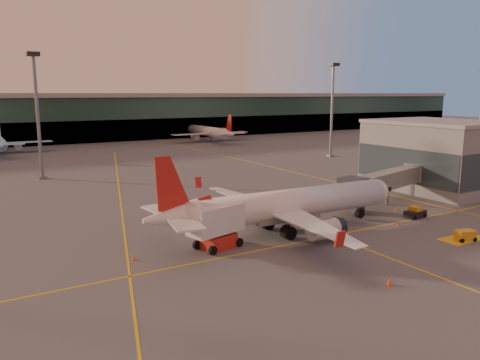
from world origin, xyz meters
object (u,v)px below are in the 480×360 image
catering_truck (216,224)px  gpu_cart (465,236)px  main_airplane (283,206)px  pushback_tug (415,213)px

catering_truck → gpu_cart: (27.07, -12.76, -2.26)m
main_airplane → catering_truck: 10.19m
pushback_tug → main_airplane: bearing=166.8°
main_airplane → pushback_tug: main_airplane is taller
catering_truck → pushback_tug: 30.96m
main_airplane → pushback_tug: size_ratio=11.10×
main_airplane → gpu_cart: bearing=-37.7°
catering_truck → gpu_cart: size_ratio=2.78×
gpu_cart → pushback_tug: pushback_tug is taller
gpu_cart → pushback_tug: size_ratio=0.79×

